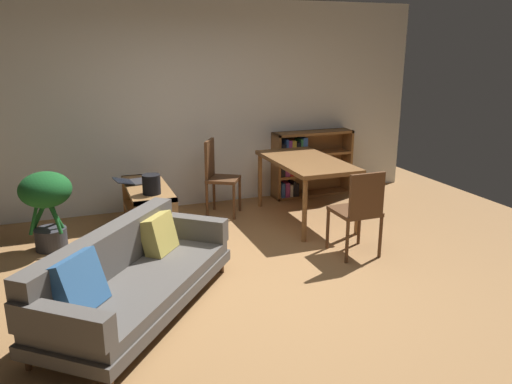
{
  "coord_description": "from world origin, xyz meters",
  "views": [
    {
      "loc": [
        -1.42,
        -3.86,
        2.11
      ],
      "look_at": [
        0.27,
        0.67,
        0.7
      ],
      "focal_mm": 35.14,
      "sensor_mm": 36.0,
      "label": 1
    }
  ],
  "objects_px": {
    "open_laptop": "(134,181)",
    "dining_chair_near": "(218,174)",
    "potted_floor_plant": "(46,199)",
    "dining_chair_far": "(359,208)",
    "dining_table": "(306,166)",
    "desk_speaker": "(151,184)",
    "bookshelf": "(305,163)",
    "fabric_couch": "(131,275)",
    "media_console": "(149,211)"
  },
  "relations": [
    {
      "from": "fabric_couch",
      "to": "dining_chair_far",
      "type": "height_order",
      "value": "dining_chair_far"
    },
    {
      "from": "desk_speaker",
      "to": "open_laptop",
      "type": "bearing_deg",
      "value": 102.7
    },
    {
      "from": "open_laptop",
      "to": "dining_chair_near",
      "type": "bearing_deg",
      "value": 14.36
    },
    {
      "from": "potted_floor_plant",
      "to": "bookshelf",
      "type": "relative_size",
      "value": 0.73
    },
    {
      "from": "media_console",
      "to": "potted_floor_plant",
      "type": "height_order",
      "value": "potted_floor_plant"
    },
    {
      "from": "media_console",
      "to": "dining_table",
      "type": "relative_size",
      "value": 0.79
    },
    {
      "from": "dining_table",
      "to": "dining_chair_far",
      "type": "relative_size",
      "value": 1.62
    },
    {
      "from": "media_console",
      "to": "open_laptop",
      "type": "relative_size",
      "value": 2.68
    },
    {
      "from": "open_laptop",
      "to": "potted_floor_plant",
      "type": "height_order",
      "value": "potted_floor_plant"
    },
    {
      "from": "media_console",
      "to": "dining_chair_far",
      "type": "bearing_deg",
      "value": -34.64
    },
    {
      "from": "potted_floor_plant",
      "to": "dining_chair_near",
      "type": "relative_size",
      "value": 0.87
    },
    {
      "from": "dining_chair_near",
      "to": "desk_speaker",
      "type": "bearing_deg",
      "value": -140.36
    },
    {
      "from": "desk_speaker",
      "to": "dining_table",
      "type": "bearing_deg",
      "value": 6.57
    },
    {
      "from": "media_console",
      "to": "open_laptop",
      "type": "height_order",
      "value": "open_laptop"
    },
    {
      "from": "dining_chair_near",
      "to": "dining_chair_far",
      "type": "xyz_separation_m",
      "value": [
        0.97,
        -1.81,
        -0.02
      ]
    },
    {
      "from": "dining_chair_far",
      "to": "media_console",
      "type": "bearing_deg",
      "value": 145.36
    },
    {
      "from": "potted_floor_plant",
      "to": "dining_chair_far",
      "type": "height_order",
      "value": "dining_chair_far"
    },
    {
      "from": "open_laptop",
      "to": "desk_speaker",
      "type": "bearing_deg",
      "value": -77.3
    },
    {
      "from": "fabric_couch",
      "to": "dining_chair_near",
      "type": "xyz_separation_m",
      "value": [
        1.37,
        2.15,
        0.22
      ]
    },
    {
      "from": "bookshelf",
      "to": "fabric_couch",
      "type": "bearing_deg",
      "value": -137.73
    },
    {
      "from": "fabric_couch",
      "to": "bookshelf",
      "type": "height_order",
      "value": "bookshelf"
    },
    {
      "from": "potted_floor_plant",
      "to": "bookshelf",
      "type": "distance_m",
      "value": 3.57
    },
    {
      "from": "fabric_couch",
      "to": "dining_chair_near",
      "type": "bearing_deg",
      "value": 57.57
    },
    {
      "from": "media_console",
      "to": "dining_chair_far",
      "type": "xyz_separation_m",
      "value": [
        1.93,
        -1.33,
        0.22
      ]
    },
    {
      "from": "fabric_couch",
      "to": "media_console",
      "type": "distance_m",
      "value": 1.73
    },
    {
      "from": "potted_floor_plant",
      "to": "fabric_couch",
      "type": "bearing_deg",
      "value": -68.47
    },
    {
      "from": "desk_speaker",
      "to": "dining_chair_far",
      "type": "distance_m",
      "value": 2.19
    },
    {
      "from": "dining_table",
      "to": "dining_chair_near",
      "type": "bearing_deg",
      "value": 149.27
    },
    {
      "from": "fabric_couch",
      "to": "potted_floor_plant",
      "type": "relative_size",
      "value": 2.38
    },
    {
      "from": "dining_chair_far",
      "to": "fabric_couch",
      "type": "bearing_deg",
      "value": -171.64
    },
    {
      "from": "fabric_couch",
      "to": "open_laptop",
      "type": "xyz_separation_m",
      "value": [
        0.29,
        1.87,
        0.29
      ]
    },
    {
      "from": "fabric_couch",
      "to": "dining_chair_near",
      "type": "height_order",
      "value": "dining_chair_near"
    },
    {
      "from": "dining_table",
      "to": "media_console",
      "type": "bearing_deg",
      "value": 176.97
    },
    {
      "from": "fabric_couch",
      "to": "open_laptop",
      "type": "relative_size",
      "value": 4.66
    },
    {
      "from": "open_laptop",
      "to": "dining_chair_far",
      "type": "bearing_deg",
      "value": -36.78
    },
    {
      "from": "dining_table",
      "to": "dining_chair_near",
      "type": "distance_m",
      "value": 1.13
    },
    {
      "from": "fabric_couch",
      "to": "dining_chair_far",
      "type": "xyz_separation_m",
      "value": [
        2.34,
        0.34,
        0.2
      ]
    },
    {
      "from": "fabric_couch",
      "to": "dining_chair_near",
      "type": "relative_size",
      "value": 2.08
    },
    {
      "from": "desk_speaker",
      "to": "media_console",
      "type": "bearing_deg",
      "value": 90.3
    },
    {
      "from": "media_console",
      "to": "bookshelf",
      "type": "xyz_separation_m",
      "value": [
        2.4,
        0.87,
        0.18
      ]
    },
    {
      "from": "potted_floor_plant",
      "to": "dining_table",
      "type": "bearing_deg",
      "value": -1.47
    },
    {
      "from": "dining_table",
      "to": "bookshelf",
      "type": "relative_size",
      "value": 1.26
    },
    {
      "from": "dining_chair_near",
      "to": "dining_chair_far",
      "type": "relative_size",
      "value": 1.07
    },
    {
      "from": "potted_floor_plant",
      "to": "bookshelf",
      "type": "height_order",
      "value": "bookshelf"
    },
    {
      "from": "open_laptop",
      "to": "dining_table",
      "type": "bearing_deg",
      "value": -8.3
    },
    {
      "from": "media_console",
      "to": "dining_chair_near",
      "type": "bearing_deg",
      "value": 26.12
    },
    {
      "from": "desk_speaker",
      "to": "potted_floor_plant",
      "type": "distance_m",
      "value": 1.11
    },
    {
      "from": "open_laptop",
      "to": "desk_speaker",
      "type": "relative_size",
      "value": 2.08
    },
    {
      "from": "desk_speaker",
      "to": "bookshelf",
      "type": "distance_m",
      "value": 2.69
    },
    {
      "from": "bookshelf",
      "to": "open_laptop",
      "type": "bearing_deg",
      "value": -164.98
    }
  ]
}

